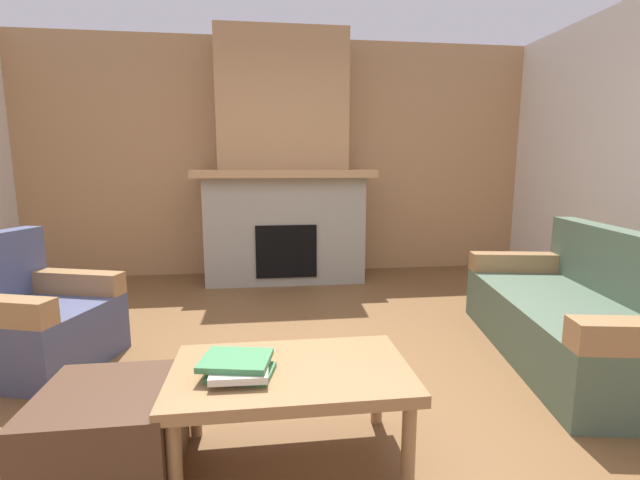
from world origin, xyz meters
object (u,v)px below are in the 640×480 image
object	(u,v)px
couch	(579,317)
ottoman	(110,437)
fireplace	(284,176)
armchair	(31,322)
coffee_table	(291,380)

from	to	relation	value
couch	ottoman	xyz separation A→B (m)	(-2.68, -0.85, -0.09)
couch	ottoman	world-z (taller)	couch
fireplace	armchair	world-z (taller)	fireplace
armchair	ottoman	bearing A→B (deg)	-54.38
fireplace	ottoman	xyz separation A→B (m)	(-0.86, -3.26, -0.96)
coffee_table	ottoman	size ratio (longest dim) A/B	1.92
fireplace	couch	xyz separation A→B (m)	(1.82, -2.41, -0.88)
coffee_table	ottoman	world-z (taller)	coffee_table
coffee_table	ottoman	xyz separation A→B (m)	(-0.73, -0.04, -0.18)
fireplace	ottoman	size ratio (longest dim) A/B	5.19
coffee_table	fireplace	bearing A→B (deg)	87.65
coffee_table	armchair	bearing A→B (deg)	144.05
couch	coffee_table	xyz separation A→B (m)	(-1.95, -0.80, 0.09)
fireplace	ottoman	distance (m)	3.50
armchair	coffee_table	bearing A→B (deg)	-35.95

